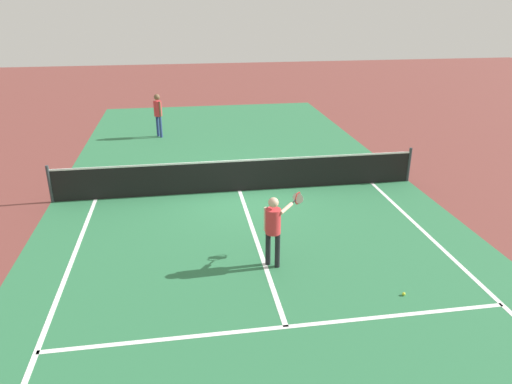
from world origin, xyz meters
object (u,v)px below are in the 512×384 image
Objects in this scene: net at (239,175)px; tennis_ball_mid_court at (404,294)px; player_far at (158,111)px; player_near at (274,224)px.

net is 6.33m from tennis_ball_mid_court.
player_far is at bearing 111.87° from tennis_ball_mid_court.
player_near is at bearing -76.07° from player_far.
player_near is at bearing -87.63° from net.
net is 4.34m from player_near.
player_near is 0.89× the size of player_far.
player_near is 2.87m from tennis_ball_mid_court.
net reaches higher than tennis_ball_mid_court.
player_near reaches higher than tennis_ball_mid_court.
player_near is at bearing 146.19° from tennis_ball_mid_court.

